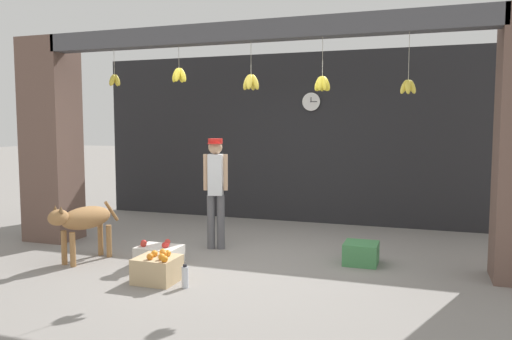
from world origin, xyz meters
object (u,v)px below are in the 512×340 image
Objects in this scene: water_bottle at (185,277)px; produce_box_green at (361,253)px; shopkeeper at (216,185)px; wall_clock at (311,102)px; fruit_crate_apples at (159,255)px; dog at (83,220)px; fruit_crate_oranges at (157,269)px.

produce_box_green is at bearing 42.77° from water_bottle.
wall_clock is at bearing -125.13° from shopkeeper.
fruit_crate_apples is 1.26× the size of produce_box_green.
water_bottle is (1.69, -0.51, -0.41)m from dog.
produce_box_green is (2.05, 1.47, -0.01)m from fruit_crate_oranges.
fruit_crate_apples is 4.02m from wall_clock.
fruit_crate_oranges is 1.78× the size of water_bottle.
dog is 4.38m from wall_clock.
dog reaches higher than produce_box_green.
fruit_crate_apples is (-0.35, -0.97, -0.78)m from shopkeeper.
dog is 3.08× the size of wall_clock.
fruit_crate_oranges is at bearing -61.68° from fruit_crate_apples.
shopkeeper reaches higher than fruit_crate_oranges.
fruit_crate_oranges is 0.39m from water_bottle.
dog is 1.80m from shopkeeper.
fruit_crate_apples is 2.53m from produce_box_green.
water_bottle is at bearing -44.45° from fruit_crate_apples.
wall_clock is at bearing 77.58° from fruit_crate_oranges.
fruit_crate_oranges is at bearing 87.25° from dog.
produce_box_green is at bearing 19.39° from fruit_crate_apples.
dog is 4.09× the size of water_bottle.
dog is at bearing -168.86° from fruit_crate_apples.
water_bottle is 0.75× the size of wall_clock.
produce_box_green is at bearing 35.59° from fruit_crate_oranges.
fruit_crate_apples is at bearing -160.61° from produce_box_green.
produce_box_green reaches higher than water_bottle.
produce_box_green is at bearing 122.64° from dog.
wall_clock is (2.17, 3.45, 1.62)m from dog.
shopkeeper is 2.74m from wall_clock.
shopkeeper is 2.18m from produce_box_green.
shopkeeper is at bearing -110.17° from wall_clock.
fruit_crate_oranges is at bearing -144.41° from produce_box_green.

